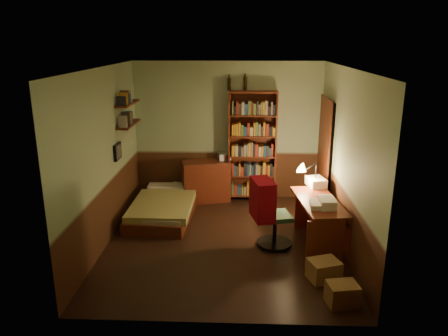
{
  "coord_description": "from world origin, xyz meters",
  "views": [
    {
      "loc": [
        0.26,
        -6.09,
        2.99
      ],
      "look_at": [
        0.0,
        0.25,
        1.1
      ],
      "focal_mm": 35.0,
      "sensor_mm": 36.0,
      "label": 1
    }
  ],
  "objects_px": {
    "bed": "(164,201)",
    "mini_stereo": "(224,157)",
    "bookshelf": "(252,147)",
    "dresser": "(206,181)",
    "cardboard_box_a": "(342,294)",
    "office_chair": "(275,212)",
    "cardboard_box_b": "(324,270)",
    "desk_lamp": "(316,167)",
    "desk": "(317,223)"
  },
  "relations": [
    {
      "from": "bookshelf",
      "to": "cardboard_box_a",
      "type": "bearing_deg",
      "value": -72.67
    },
    {
      "from": "bookshelf",
      "to": "desk_lamp",
      "type": "bearing_deg",
      "value": -50.3
    },
    {
      "from": "bed",
      "to": "mini_stereo",
      "type": "relative_size",
      "value": 7.84
    },
    {
      "from": "mini_stereo",
      "to": "bookshelf",
      "type": "bearing_deg",
      "value": -22.57
    },
    {
      "from": "mini_stereo",
      "to": "desk_lamp",
      "type": "height_order",
      "value": "desk_lamp"
    },
    {
      "from": "mini_stereo",
      "to": "dresser",
      "type": "bearing_deg",
      "value": -178.19
    },
    {
      "from": "office_chair",
      "to": "cardboard_box_b",
      "type": "xyz_separation_m",
      "value": [
        0.57,
        -0.95,
        -0.4
      ]
    },
    {
      "from": "mini_stereo",
      "to": "desk_lamp",
      "type": "xyz_separation_m",
      "value": [
        1.52,
        -1.28,
        0.19
      ]
    },
    {
      "from": "office_chair",
      "to": "desk",
      "type": "bearing_deg",
      "value": -9.18
    },
    {
      "from": "bookshelf",
      "to": "office_chair",
      "type": "distance_m",
      "value": 2.04
    },
    {
      "from": "bookshelf",
      "to": "cardboard_box_a",
      "type": "xyz_separation_m",
      "value": [
        0.99,
        -3.43,
        -0.91
      ]
    },
    {
      "from": "dresser",
      "to": "mini_stereo",
      "type": "bearing_deg",
      "value": 5.5
    },
    {
      "from": "dresser",
      "to": "cardboard_box_a",
      "type": "xyz_separation_m",
      "value": [
        1.86,
        -3.35,
        -0.26
      ]
    },
    {
      "from": "bed",
      "to": "office_chair",
      "type": "xyz_separation_m",
      "value": [
        1.85,
        -1.07,
        0.27
      ]
    },
    {
      "from": "bookshelf",
      "to": "cardboard_box_b",
      "type": "relative_size",
      "value": 5.51
    },
    {
      "from": "office_chair",
      "to": "cardboard_box_a",
      "type": "relative_size",
      "value": 3.09
    },
    {
      "from": "office_chair",
      "to": "cardboard_box_a",
      "type": "bearing_deg",
      "value": -78.66
    },
    {
      "from": "cardboard_box_a",
      "to": "office_chair",
      "type": "bearing_deg",
      "value": 114.82
    },
    {
      "from": "desk_lamp",
      "to": "cardboard_box_a",
      "type": "xyz_separation_m",
      "value": [
        0.0,
        -2.19,
        -0.9
      ]
    },
    {
      "from": "bed",
      "to": "desk_lamp",
      "type": "xyz_separation_m",
      "value": [
        2.53,
        -0.36,
        0.76
      ]
    },
    {
      "from": "bookshelf",
      "to": "dresser",
      "type": "bearing_deg",
      "value": -173.17
    },
    {
      "from": "mini_stereo",
      "to": "office_chair",
      "type": "relative_size",
      "value": 0.21
    },
    {
      "from": "cardboard_box_b",
      "to": "dresser",
      "type": "bearing_deg",
      "value": 121.78
    },
    {
      "from": "bed",
      "to": "desk",
      "type": "xyz_separation_m",
      "value": [
        2.48,
        -1.02,
        0.09
      ]
    },
    {
      "from": "bed",
      "to": "bookshelf",
      "type": "height_order",
      "value": "bookshelf"
    },
    {
      "from": "bed",
      "to": "desk",
      "type": "bearing_deg",
      "value": -18.88
    },
    {
      "from": "office_chair",
      "to": "mini_stereo",
      "type": "bearing_deg",
      "value": 99.26
    },
    {
      "from": "bed",
      "to": "mini_stereo",
      "type": "bearing_deg",
      "value": 45.73
    },
    {
      "from": "dresser",
      "to": "office_chair",
      "type": "xyz_separation_m",
      "value": [
        1.18,
        -1.87,
        0.15
      ]
    },
    {
      "from": "dresser",
      "to": "desk",
      "type": "xyz_separation_m",
      "value": [
        1.81,
        -1.82,
        -0.04
      ]
    },
    {
      "from": "mini_stereo",
      "to": "desk",
      "type": "relative_size",
      "value": 0.17
    },
    {
      "from": "dresser",
      "to": "desk_lamp",
      "type": "bearing_deg",
      "value": -46.48
    },
    {
      "from": "dresser",
      "to": "mini_stereo",
      "type": "distance_m",
      "value": 0.58
    },
    {
      "from": "office_chair",
      "to": "bookshelf",
      "type": "bearing_deg",
      "value": 85.31
    },
    {
      "from": "dresser",
      "to": "desk",
      "type": "distance_m",
      "value": 2.57
    },
    {
      "from": "bed",
      "to": "mini_stereo",
      "type": "xyz_separation_m",
      "value": [
        1.01,
        0.92,
        0.57
      ]
    },
    {
      "from": "desk_lamp",
      "to": "cardboard_box_b",
      "type": "distance_m",
      "value": 1.89
    },
    {
      "from": "cardboard_box_a",
      "to": "cardboard_box_b",
      "type": "bearing_deg",
      "value": 102.55
    },
    {
      "from": "dresser",
      "to": "cardboard_box_a",
      "type": "distance_m",
      "value": 3.84
    },
    {
      "from": "desk",
      "to": "office_chair",
      "type": "height_order",
      "value": "office_chair"
    },
    {
      "from": "mini_stereo",
      "to": "desk_lamp",
      "type": "relative_size",
      "value": 0.36
    },
    {
      "from": "desk",
      "to": "cardboard_box_a",
      "type": "distance_m",
      "value": 1.55
    },
    {
      "from": "bed",
      "to": "desk_lamp",
      "type": "height_order",
      "value": "desk_lamp"
    },
    {
      "from": "bed",
      "to": "desk",
      "type": "height_order",
      "value": "desk"
    },
    {
      "from": "desk",
      "to": "desk_lamp",
      "type": "bearing_deg",
      "value": 78.62
    },
    {
      "from": "dresser",
      "to": "desk",
      "type": "relative_size",
      "value": 0.66
    },
    {
      "from": "dresser",
      "to": "desk_lamp",
      "type": "relative_size",
      "value": 1.36
    },
    {
      "from": "desk",
      "to": "cardboard_box_a",
      "type": "xyz_separation_m",
      "value": [
        0.05,
        -1.53,
        -0.22
      ]
    },
    {
      "from": "bookshelf",
      "to": "desk",
      "type": "distance_m",
      "value": 2.23
    },
    {
      "from": "bed",
      "to": "dresser",
      "type": "bearing_deg",
      "value": 53.31
    }
  ]
}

